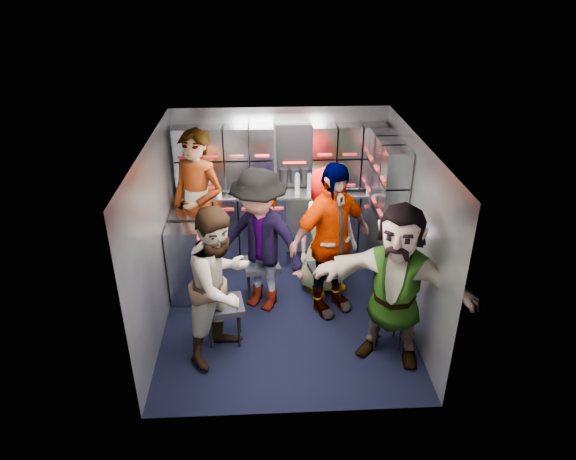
{
  "coord_description": "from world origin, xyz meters",
  "views": [
    {
      "loc": [
        -0.23,
        -4.93,
        3.7
      ],
      "look_at": [
        0.04,
        0.35,
        0.95
      ],
      "focal_mm": 32.0,
      "sensor_mm": 36.0,
      "label": 1
    }
  ],
  "objects_px": {
    "jump_seat_near_left": "(224,307)",
    "attendant_standing": "(198,208)",
    "attendant_arc_c": "(326,231)",
    "jump_seat_mid_right": "(327,271)",
    "attendant_arc_b": "(260,242)",
    "jump_seat_near_right": "(387,315)",
    "jump_seat_center": "(323,253)",
    "attendant_arc_d": "(331,241)",
    "jump_seat_mid_left": "(261,266)",
    "attendant_arc_e": "(396,285)",
    "attendant_arc_a": "(221,284)"
  },
  "relations": [
    {
      "from": "attendant_standing",
      "to": "attendant_arc_b",
      "type": "distance_m",
      "value": 1.05
    },
    {
      "from": "jump_seat_center",
      "to": "jump_seat_mid_right",
      "type": "xyz_separation_m",
      "value": [
        -0.01,
        -0.46,
        0.02
      ]
    },
    {
      "from": "jump_seat_near_left",
      "to": "attendant_arc_e",
      "type": "distance_m",
      "value": 1.82
    },
    {
      "from": "jump_seat_center",
      "to": "attendant_arc_e",
      "type": "xyz_separation_m",
      "value": [
        0.53,
        -1.5,
        0.48
      ]
    },
    {
      "from": "attendant_arc_b",
      "to": "jump_seat_near_left",
      "type": "bearing_deg",
      "value": -90.92
    },
    {
      "from": "attendant_arc_c",
      "to": "attendant_arc_d",
      "type": "height_order",
      "value": "attendant_arc_d"
    },
    {
      "from": "jump_seat_near_left",
      "to": "attendant_standing",
      "type": "distance_m",
      "value": 1.5
    },
    {
      "from": "jump_seat_near_left",
      "to": "jump_seat_center",
      "type": "height_order",
      "value": "jump_seat_near_left"
    },
    {
      "from": "attendant_arc_e",
      "to": "jump_seat_mid_right",
      "type": "bearing_deg",
      "value": 142.53
    },
    {
      "from": "jump_seat_center",
      "to": "attendant_arc_a",
      "type": "height_order",
      "value": "attendant_arc_a"
    },
    {
      "from": "attendant_arc_a",
      "to": "attendant_arc_d",
      "type": "height_order",
      "value": "attendant_arc_d"
    },
    {
      "from": "attendant_arc_c",
      "to": "jump_seat_mid_right",
      "type": "bearing_deg",
      "value": -116.41
    },
    {
      "from": "attendant_arc_c",
      "to": "attendant_arc_d",
      "type": "xyz_separation_m",
      "value": [
        -0.01,
        -0.46,
        0.11
      ]
    },
    {
      "from": "jump_seat_near_left",
      "to": "attendant_arc_e",
      "type": "relative_size",
      "value": 0.28
    },
    {
      "from": "attendant_arc_b",
      "to": "jump_seat_near_right",
      "type": "bearing_deg",
      "value": 0.78
    },
    {
      "from": "jump_seat_near_right",
      "to": "attendant_arc_c",
      "type": "distance_m",
      "value": 1.33
    },
    {
      "from": "jump_seat_mid_left",
      "to": "jump_seat_near_right",
      "type": "bearing_deg",
      "value": -35.98
    },
    {
      "from": "jump_seat_near_right",
      "to": "attendant_arc_b",
      "type": "xyz_separation_m",
      "value": [
        -1.34,
        0.79,
        0.5
      ]
    },
    {
      "from": "jump_seat_near_right",
      "to": "attendant_arc_a",
      "type": "relative_size",
      "value": 0.25
    },
    {
      "from": "jump_seat_mid_left",
      "to": "jump_seat_near_left",
      "type": "bearing_deg",
      "value": -116.18
    },
    {
      "from": "jump_seat_near_left",
      "to": "attendant_arc_b",
      "type": "distance_m",
      "value": 0.87
    },
    {
      "from": "attendant_arc_e",
      "to": "jump_seat_mid_left",
      "type": "bearing_deg",
      "value": 164.31
    },
    {
      "from": "jump_seat_center",
      "to": "jump_seat_near_right",
      "type": "distance_m",
      "value": 1.42
    },
    {
      "from": "attendant_arc_b",
      "to": "attendant_arc_e",
      "type": "relative_size",
      "value": 1.0
    },
    {
      "from": "jump_seat_center",
      "to": "attendant_arc_d",
      "type": "height_order",
      "value": "attendant_arc_d"
    },
    {
      "from": "attendant_arc_a",
      "to": "attendant_arc_e",
      "type": "relative_size",
      "value": 0.96
    },
    {
      "from": "attendant_standing",
      "to": "attendant_arc_c",
      "type": "relative_size",
      "value": 1.22
    },
    {
      "from": "jump_seat_mid_right",
      "to": "attendant_arc_c",
      "type": "relative_size",
      "value": 0.29
    },
    {
      "from": "attendant_arc_a",
      "to": "attendant_arc_b",
      "type": "bearing_deg",
      "value": 9.53
    },
    {
      "from": "jump_seat_center",
      "to": "attendant_standing",
      "type": "height_order",
      "value": "attendant_standing"
    },
    {
      "from": "jump_seat_mid_right",
      "to": "jump_seat_mid_left",
      "type": "bearing_deg",
      "value": 171.89
    },
    {
      "from": "attendant_standing",
      "to": "attendant_arc_b",
      "type": "height_order",
      "value": "attendant_standing"
    },
    {
      "from": "attendant_arc_b",
      "to": "jump_seat_mid_right",
      "type": "bearing_deg",
      "value": 36.14
    },
    {
      "from": "attendant_standing",
      "to": "attendant_arc_c",
      "type": "xyz_separation_m",
      "value": [
        1.57,
        -0.36,
        -0.18
      ]
    },
    {
      "from": "attendant_arc_a",
      "to": "attendant_arc_b",
      "type": "xyz_separation_m",
      "value": [
        0.4,
        0.81,
        0.03
      ]
    },
    {
      "from": "attendant_arc_d",
      "to": "attendant_arc_e",
      "type": "relative_size",
      "value": 1.06
    },
    {
      "from": "attendant_arc_c",
      "to": "attendant_arc_d",
      "type": "distance_m",
      "value": 0.47
    },
    {
      "from": "attendant_arc_b",
      "to": "attendant_arc_d",
      "type": "height_order",
      "value": "attendant_arc_d"
    },
    {
      "from": "jump_seat_center",
      "to": "attendant_arc_a",
      "type": "distance_m",
      "value": 1.85
    },
    {
      "from": "jump_seat_near_left",
      "to": "jump_seat_near_right",
      "type": "height_order",
      "value": "jump_seat_near_left"
    },
    {
      "from": "attendant_arc_c",
      "to": "jump_seat_near_left",
      "type": "bearing_deg",
      "value": -165.88
    },
    {
      "from": "attendant_standing",
      "to": "attendant_arc_a",
      "type": "distance_m",
      "value": 1.57
    },
    {
      "from": "jump_seat_center",
      "to": "attendant_arc_e",
      "type": "relative_size",
      "value": 0.26
    },
    {
      "from": "attendant_arc_d",
      "to": "attendant_arc_a",
      "type": "bearing_deg",
      "value": -179.84
    },
    {
      "from": "attendant_arc_a",
      "to": "jump_seat_near_left",
      "type": "bearing_deg",
      "value": 35.71
    },
    {
      "from": "jump_seat_mid_right",
      "to": "jump_seat_near_left",
      "type": "bearing_deg",
      "value": -149.76
    },
    {
      "from": "jump_seat_near_right",
      "to": "attendant_arc_a",
      "type": "height_order",
      "value": "attendant_arc_a"
    },
    {
      "from": "jump_seat_mid_left",
      "to": "jump_seat_mid_right",
      "type": "distance_m",
      "value": 0.81
    },
    {
      "from": "attendant_arc_c",
      "to": "attendant_arc_e",
      "type": "distance_m",
      "value": 1.42
    },
    {
      "from": "jump_seat_mid_left",
      "to": "attendant_arc_a",
      "type": "bearing_deg",
      "value": -111.92
    }
  ]
}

